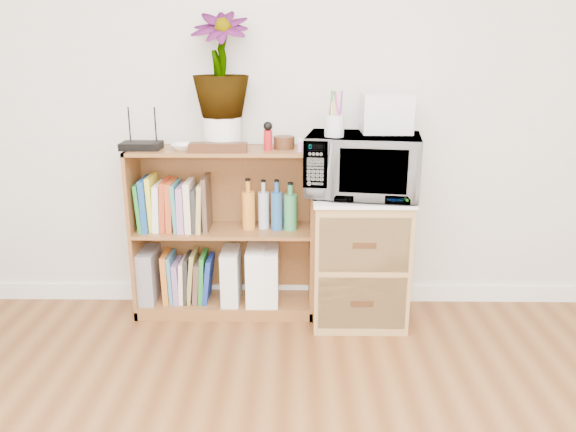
{
  "coord_description": "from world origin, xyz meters",
  "views": [
    {
      "loc": [
        0.05,
        -0.88,
        1.47
      ],
      "look_at": [
        0.01,
        1.95,
        0.62
      ],
      "focal_mm": 35.0,
      "sensor_mm": 36.0,
      "label": 1
    }
  ],
  "objects": [
    {
      "name": "trinket_box",
      "position": [
        -0.35,
        2.0,
        0.97
      ],
      "size": [
        0.3,
        0.08,
        0.05
      ],
      "primitive_type": "cube",
      "color": "#34190E",
      "rests_on": "bookshelf"
    },
    {
      "name": "kokeshi_doll",
      "position": [
        -0.1,
        2.06,
        1.0
      ],
      "size": [
        0.05,
        0.05,
        0.1
      ],
      "primitive_type": "cylinder",
      "color": "#AA141A",
      "rests_on": "bookshelf"
    },
    {
      "name": "router",
      "position": [
        -0.77,
        2.08,
        0.97
      ],
      "size": [
        0.21,
        0.14,
        0.04
      ],
      "primitive_type": "cube",
      "color": "black",
      "rests_on": "bookshelf"
    },
    {
      "name": "cookbooks",
      "position": [
        -0.62,
        2.1,
        0.64
      ],
      "size": [
        0.39,
        0.2,
        0.3
      ],
      "color": "#20792E",
      "rests_on": "bookshelf"
    },
    {
      "name": "magazine_holder_right",
      "position": [
        -0.1,
        2.09,
        0.23
      ],
      "size": [
        0.1,
        0.25,
        0.32
      ],
      "primitive_type": "cube",
      "color": "white",
      "rests_on": "bookshelf"
    },
    {
      "name": "wooden_bowl",
      "position": [
        -0.01,
        2.11,
        0.98
      ],
      "size": [
        0.11,
        0.11,
        0.07
      ],
      "primitive_type": "cylinder",
      "color": "#331E0E",
      "rests_on": "bookshelf"
    },
    {
      "name": "small_appliance",
      "position": [
        0.52,
        2.09,
        1.14
      ],
      "size": [
        0.25,
        0.21,
        0.2
      ],
      "primitive_type": "cube",
      "color": "silver",
      "rests_on": "microwave"
    },
    {
      "name": "plant_pot",
      "position": [
        -0.34,
        2.12,
        1.03
      ],
      "size": [
        0.2,
        0.2,
        0.17
      ],
      "primitive_type": "cylinder",
      "color": "white",
      "rests_on": "bookshelf"
    },
    {
      "name": "file_box",
      "position": [
        -0.79,
        2.1,
        0.22
      ],
      "size": [
        0.09,
        0.24,
        0.3
      ],
      "primitive_type": "cube",
      "color": "gray",
      "rests_on": "bookshelf"
    },
    {
      "name": "bookshelf",
      "position": [
        -0.35,
        2.1,
        0.47
      ],
      "size": [
        1.0,
        0.3,
        0.95
      ],
      "primitive_type": "cube",
      "color": "brown",
      "rests_on": "ground"
    },
    {
      "name": "pen_cup",
      "position": [
        0.24,
        1.95,
        1.09
      ],
      "size": [
        0.1,
        0.1,
        0.11
      ],
      "primitive_type": "cylinder",
      "color": "silver",
      "rests_on": "microwave"
    },
    {
      "name": "wicker_unit",
      "position": [
        0.4,
        2.02,
        0.35
      ],
      "size": [
        0.5,
        0.45,
        0.7
      ],
      "primitive_type": "cube",
      "color": "#9E7542",
      "rests_on": "ground"
    },
    {
      "name": "paint_jars",
      "position": [
        0.11,
        2.01,
        0.98
      ],
      "size": [
        0.11,
        0.04,
        0.06
      ],
      "primitive_type": "cube",
      "color": "pink",
      "rests_on": "bookshelf"
    },
    {
      "name": "magazine_holder_mid",
      "position": [
        -0.17,
        2.09,
        0.23
      ],
      "size": [
        0.1,
        0.26,
        0.32
      ],
      "primitive_type": "cube",
      "color": "white",
      "rests_on": "bookshelf"
    },
    {
      "name": "microwave",
      "position": [
        0.4,
        2.02,
        0.88
      ],
      "size": [
        0.63,
        0.48,
        0.32
      ],
      "primitive_type": "imported",
      "rotation": [
        0.0,
        0.0,
        -0.16
      ],
      "color": "white",
      "rests_on": "wicker_unit"
    },
    {
      "name": "magazine_holder_left",
      "position": [
        -0.32,
        2.09,
        0.22
      ],
      "size": [
        0.1,
        0.25,
        0.31
      ],
      "primitive_type": "cube",
      "color": "silver",
      "rests_on": "bookshelf"
    },
    {
      "name": "skirting_board",
      "position": [
        0.0,
        2.24,
        0.05
      ],
      "size": [
        4.0,
        0.02,
        0.1
      ],
      "primitive_type": "cube",
      "color": "white",
      "rests_on": "ground"
    },
    {
      "name": "potted_plant",
      "position": [
        -0.34,
        2.12,
        1.38
      ],
      "size": [
        0.3,
        0.3,
        0.53
      ],
      "primitive_type": "imported",
      "color": "#3D702C",
      "rests_on": "plant_pot"
    },
    {
      "name": "lower_books",
      "position": [
        -0.57,
        2.1,
        0.2
      ],
      "size": [
        0.28,
        0.19,
        0.29
      ],
      "color": "#C86B23",
      "rests_on": "bookshelf"
    },
    {
      "name": "liquor_bottles",
      "position": [
        -0.09,
        2.1,
        0.63
      ],
      "size": [
        0.3,
        0.07,
        0.27
      ],
      "color": "orange",
      "rests_on": "bookshelf"
    },
    {
      "name": "white_bowl",
      "position": [
        -0.54,
        2.07,
        0.97
      ],
      "size": [
        0.13,
        0.13,
        0.03
      ],
      "primitive_type": "imported",
      "color": "white",
      "rests_on": "bookshelf"
    }
  ]
}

